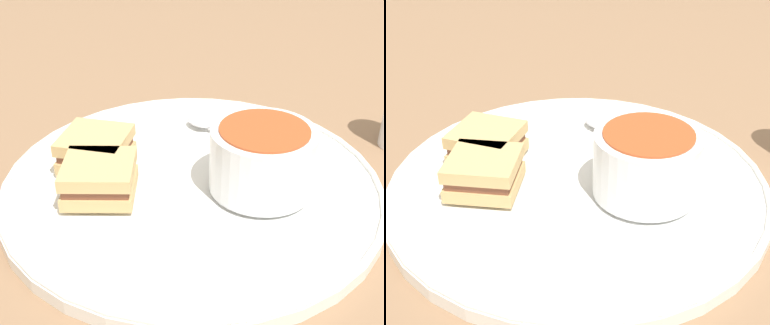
% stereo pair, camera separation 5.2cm
% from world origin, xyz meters
% --- Properties ---
extents(ground_plane, '(2.40, 2.40, 0.00)m').
position_xyz_m(ground_plane, '(0.00, 0.00, 0.00)').
color(ground_plane, '#8E6B4C').
extents(plate, '(0.37, 0.37, 0.02)m').
position_xyz_m(plate, '(0.00, 0.00, 0.01)').
color(plate, white).
rests_on(plate, ground_plane).
extents(soup_bowl, '(0.10, 0.10, 0.06)m').
position_xyz_m(soup_bowl, '(-0.04, 0.05, 0.05)').
color(soup_bowl, white).
rests_on(soup_bowl, plate).
extents(spoon, '(0.03, 0.12, 0.01)m').
position_xyz_m(spoon, '(-0.08, -0.07, 0.02)').
color(spoon, silver).
rests_on(spoon, plate).
extents(sandwich_half_near, '(0.09, 0.09, 0.03)m').
position_xyz_m(sandwich_half_near, '(0.06, -0.08, 0.03)').
color(sandwich_half_near, tan).
rests_on(sandwich_half_near, plate).
extents(sandwich_half_far, '(0.09, 0.09, 0.03)m').
position_xyz_m(sandwich_half_far, '(0.09, -0.03, 0.03)').
color(sandwich_half_far, tan).
rests_on(sandwich_half_far, plate).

